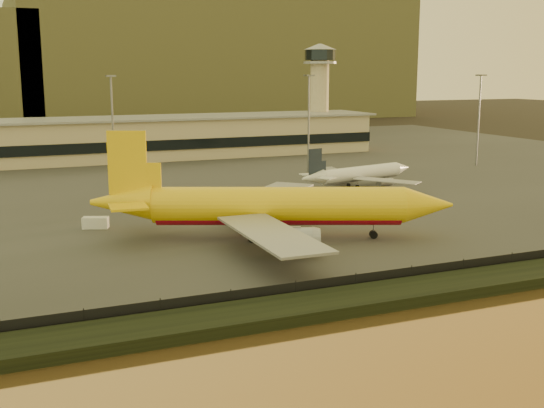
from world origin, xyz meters
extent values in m
plane|color=black|center=(0.00, 0.00, 0.00)|extent=(900.00, 900.00, 0.00)
cube|color=black|center=(0.00, -17.00, 0.70)|extent=(320.00, 7.00, 1.40)
cube|color=#2D2D2D|center=(0.00, 95.00, 0.10)|extent=(320.00, 220.00, 0.20)
cube|color=black|center=(0.00, -13.00, 1.30)|extent=(300.00, 0.05, 2.20)
cube|color=tan|center=(0.00, 125.00, 6.20)|extent=(160.00, 22.00, 12.00)
cube|color=black|center=(0.00, 113.80, 5.20)|extent=(160.00, 0.60, 3.00)
cube|color=gray|center=(0.00, 125.00, 12.50)|extent=(164.00, 24.00, 0.60)
cylinder|color=tan|center=(70.00, 131.00, 15.20)|extent=(6.40, 6.40, 30.00)
cylinder|color=black|center=(70.00, 131.00, 31.95)|extent=(10.40, 10.40, 3.50)
cone|color=gray|center=(70.00, 131.00, 34.70)|extent=(11.20, 11.20, 2.00)
cylinder|color=gray|center=(70.00, 131.00, 29.40)|extent=(11.20, 11.20, 0.80)
cylinder|color=slate|center=(-10.00, 80.00, 12.70)|extent=(0.50, 0.50, 25.00)
cube|color=slate|center=(-10.00, 80.00, 25.40)|extent=(2.20, 2.20, 0.40)
cylinder|color=slate|center=(40.00, 78.00, 12.70)|extent=(0.50, 0.50, 25.00)
cube|color=slate|center=(40.00, 78.00, 25.40)|extent=(2.20, 2.20, 0.40)
cylinder|color=slate|center=(90.00, 72.00, 12.70)|extent=(0.50, 0.50, 25.00)
cube|color=slate|center=(90.00, 72.00, 25.40)|extent=(2.20, 2.20, 0.40)
cube|color=brown|center=(90.00, 340.00, 35.00)|extent=(220.00, 160.00, 70.00)
cylinder|color=yellow|center=(4.17, 15.32, 5.65)|extent=(38.81, 20.73, 5.74)
cylinder|color=#A60919|center=(4.17, 15.32, 4.65)|extent=(37.31, 19.14, 4.47)
cone|color=yellow|center=(26.02, 6.10, 5.65)|extent=(9.34, 8.29, 5.74)
cone|color=yellow|center=(-18.69, 24.97, 6.08)|extent=(11.38, 9.15, 5.74)
cube|color=yellow|center=(-17.68, 24.54, 12.39)|extent=(5.77, 2.78, 10.04)
cube|color=yellow|center=(-14.43, 29.40, 6.51)|extent=(7.74, 7.73, 0.34)
cube|color=yellow|center=(-18.89, 18.83, 6.51)|extent=(5.96, 5.90, 0.34)
cube|color=gray|center=(9.10, 29.82, 4.65)|extent=(22.99, 23.03, 0.34)
cylinder|color=gray|center=(10.19, 25.32, 3.07)|extent=(7.32, 5.48, 3.15)
cube|color=gray|center=(-2.79, 1.67, 4.65)|extent=(8.10, 24.94, 0.34)
cylinder|color=gray|center=(1.20, 4.03, 3.07)|extent=(7.32, 5.48, 3.15)
cylinder|color=black|center=(18.14, 9.42, 0.83)|extent=(1.55, 1.42, 1.26)
cylinder|color=slate|center=(18.14, 9.42, 1.49)|extent=(0.22, 0.22, 2.58)
cylinder|color=black|center=(-0.64, 14.55, 0.83)|extent=(1.55, 1.42, 1.26)
cylinder|color=slate|center=(-0.64, 14.55, 1.49)|extent=(0.22, 0.22, 2.58)
cylinder|color=black|center=(1.36, 19.31, 0.83)|extent=(1.55, 1.42, 1.26)
cylinder|color=slate|center=(1.36, 19.31, 1.49)|extent=(0.22, 0.22, 2.58)
cylinder|color=silver|center=(41.89, 54.12, 3.27)|extent=(23.37, 8.69, 3.23)
cylinder|color=gray|center=(41.89, 54.12, 2.70)|extent=(22.57, 7.84, 2.52)
cone|color=silver|center=(55.39, 57.43, 3.27)|extent=(5.16, 4.22, 3.23)
cone|color=silver|center=(27.77, 50.65, 3.51)|extent=(6.42, 4.53, 3.23)
cube|color=#1B2331|center=(28.40, 50.80, 7.07)|extent=(3.51, 1.10, 5.66)
cube|color=silver|center=(28.25, 54.10, 3.76)|extent=(3.45, 3.30, 0.19)
cube|color=silver|center=(29.80, 47.82, 3.76)|extent=(4.36, 4.31, 0.19)
cube|color=gray|center=(39.15, 62.60, 2.70)|extent=(6.55, 15.04, 0.19)
cylinder|color=gray|center=(41.24, 60.86, 1.82)|extent=(4.19, 2.65, 1.78)
cube|color=gray|center=(43.38, 45.33, 2.70)|extent=(12.18, 14.44, 0.19)
cylinder|color=gray|center=(44.43, 47.84, 1.82)|extent=(4.19, 2.65, 1.78)
cylinder|color=black|center=(50.53, 56.24, 0.56)|extent=(0.83, 0.72, 0.71)
cylinder|color=slate|center=(50.53, 56.24, 0.93)|extent=(0.17, 0.17, 1.45)
cylinder|color=black|center=(39.89, 52.13, 0.56)|extent=(0.83, 0.72, 0.71)
cylinder|color=slate|center=(39.89, 52.13, 0.93)|extent=(0.17, 0.17, 1.45)
cylinder|color=black|center=(39.19, 54.95, 0.56)|extent=(0.83, 0.72, 0.71)
cylinder|color=slate|center=(39.19, 54.95, 0.93)|extent=(0.17, 0.17, 1.45)
cube|color=yellow|center=(18.35, 29.77, 1.12)|extent=(4.47, 3.37, 1.84)
cube|color=silver|center=(-21.63, 34.07, 1.16)|extent=(4.69, 3.33, 1.93)
camera|label=1|loc=(-38.17, -81.64, 26.42)|focal=45.00mm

